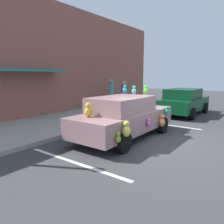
{
  "coord_description": "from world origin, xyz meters",
  "views": [
    {
      "loc": [
        -6.6,
        -3.01,
        2.27
      ],
      "look_at": [
        -0.02,
        1.86,
        0.9
      ],
      "focal_mm": 34.39,
      "sensor_mm": 36.0,
      "label": 1
    }
  ],
  "objects_px": {
    "pedestrian_near_shopfront": "(112,93)",
    "plush_covered_car": "(124,117)",
    "parked_sedan_behind": "(184,101)",
    "teddy_bear_on_sidewalk": "(125,109)",
    "pedestrian_walking_past": "(124,97)"
  },
  "relations": [
    {
      "from": "parked_sedan_behind",
      "to": "teddy_bear_on_sidewalk",
      "type": "height_order",
      "value": "parked_sedan_behind"
    },
    {
      "from": "teddy_bear_on_sidewalk",
      "to": "pedestrian_near_shopfront",
      "type": "bearing_deg",
      "value": 49.15
    },
    {
      "from": "teddy_bear_on_sidewalk",
      "to": "pedestrian_walking_past",
      "type": "distance_m",
      "value": 1.23
    },
    {
      "from": "pedestrian_near_shopfront",
      "to": "plush_covered_car",
      "type": "bearing_deg",
      "value": -139.82
    },
    {
      "from": "parked_sedan_behind",
      "to": "pedestrian_walking_past",
      "type": "bearing_deg",
      "value": 122.62
    },
    {
      "from": "plush_covered_car",
      "to": "parked_sedan_behind",
      "type": "height_order",
      "value": "plush_covered_car"
    },
    {
      "from": "teddy_bear_on_sidewalk",
      "to": "pedestrian_walking_past",
      "type": "xyz_separation_m",
      "value": [
        0.86,
        0.65,
        0.58
      ]
    },
    {
      "from": "teddy_bear_on_sidewalk",
      "to": "pedestrian_near_shopfront",
      "type": "distance_m",
      "value": 3.53
    },
    {
      "from": "teddy_bear_on_sidewalk",
      "to": "pedestrian_walking_past",
      "type": "bearing_deg",
      "value": 37.27
    },
    {
      "from": "parked_sedan_behind",
      "to": "pedestrian_walking_past",
      "type": "distance_m",
      "value": 3.56
    },
    {
      "from": "pedestrian_near_shopfront",
      "to": "teddy_bear_on_sidewalk",
      "type": "bearing_deg",
      "value": -130.85
    },
    {
      "from": "plush_covered_car",
      "to": "teddy_bear_on_sidewalk",
      "type": "distance_m",
      "value": 4.07
    },
    {
      "from": "plush_covered_car",
      "to": "teddy_bear_on_sidewalk",
      "type": "xyz_separation_m",
      "value": [
        3.42,
        2.18,
        -0.36
      ]
    },
    {
      "from": "parked_sedan_behind",
      "to": "pedestrian_near_shopfront",
      "type": "height_order",
      "value": "pedestrian_near_shopfront"
    },
    {
      "from": "parked_sedan_behind",
      "to": "pedestrian_walking_past",
      "type": "xyz_separation_m",
      "value": [
        -1.92,
        2.99,
        0.23
      ]
    }
  ]
}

